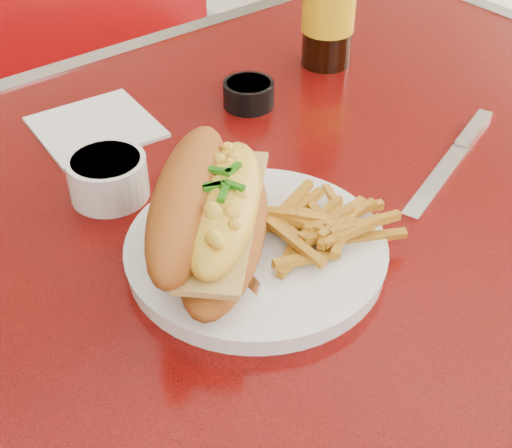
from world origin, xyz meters
TOP-DOWN VIEW (x-y plane):
  - diner_table at (0.00, 0.00)m, footprint 1.23×0.83m
  - booth_bench_far at (0.00, 0.81)m, footprint 1.20×0.51m
  - dinner_plate at (-0.05, -0.06)m, footprint 0.28×0.28m
  - mac_hoagie at (-0.09, -0.04)m, footprint 0.23×0.23m
  - fries_pile at (0.00, -0.08)m, footprint 0.12×0.11m
  - fork at (-0.08, -0.04)m, footprint 0.03×0.17m
  - gravy_ramekin at (-0.11, 0.11)m, footprint 0.09×0.09m
  - sauce_cup_right at (0.11, 0.17)m, footprint 0.08×0.08m
  - knife at (0.23, -0.06)m, footprint 0.23×0.09m
  - paper_napkin at (-0.06, 0.23)m, footprint 0.14×0.14m

SIDE VIEW (x-z plane):
  - booth_bench_far at x=0.00m, z-range -0.16..0.74m
  - diner_table at x=0.00m, z-range 0.22..0.99m
  - paper_napkin at x=-0.06m, z-range 0.77..0.77m
  - knife at x=0.23m, z-range 0.77..0.78m
  - dinner_plate at x=-0.05m, z-range 0.77..0.79m
  - sauce_cup_right at x=0.11m, z-range 0.77..0.80m
  - fork at x=-0.08m, z-range 0.79..0.79m
  - gravy_ramekin at x=-0.11m, z-range 0.77..0.82m
  - fries_pile at x=0.00m, z-range 0.79..0.82m
  - mac_hoagie at x=-0.09m, z-range 0.78..0.88m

